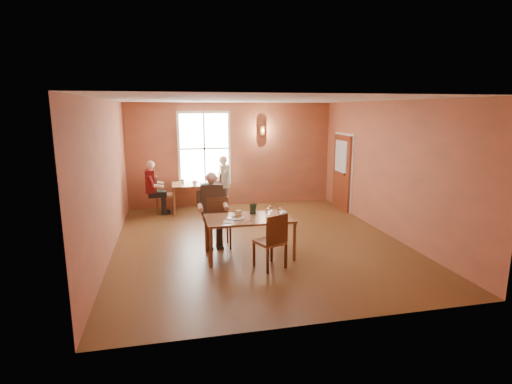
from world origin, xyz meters
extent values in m
cube|color=brown|center=(0.00, 0.00, 0.00)|extent=(6.00, 7.00, 0.01)
cube|color=brown|center=(0.00, 3.50, 1.50)|extent=(6.00, 0.04, 3.00)
cube|color=brown|center=(0.00, -3.50, 1.50)|extent=(6.00, 0.04, 3.00)
cube|color=brown|center=(-3.00, 0.00, 1.50)|extent=(0.04, 7.00, 3.00)
cube|color=brown|center=(3.00, 0.00, 1.50)|extent=(0.04, 7.00, 3.00)
cube|color=white|center=(0.00, 0.00, 3.00)|extent=(6.00, 7.00, 0.04)
cube|color=white|center=(-0.80, 3.45, 1.70)|extent=(1.36, 0.10, 1.96)
cube|color=maroon|center=(2.94, 2.30, 1.05)|extent=(0.12, 1.04, 2.10)
cylinder|color=brown|center=(0.90, 3.40, 2.20)|extent=(0.16, 0.16, 0.28)
cylinder|color=white|center=(-0.62, -0.85, 0.80)|extent=(0.36, 0.36, 0.04)
cube|color=tan|center=(-0.57, -0.80, 0.84)|extent=(0.12, 0.11, 0.12)
cube|color=#203424|center=(-0.24, -0.59, 0.88)|extent=(0.14, 0.11, 0.21)
cube|color=#B9B8C8|center=(-0.45, -1.10, 0.78)|extent=(0.21, 0.13, 0.00)
cube|color=white|center=(-0.80, -1.07, 0.78)|extent=(0.23, 0.23, 0.01)
cylinder|color=silver|center=(0.37, -0.59, 0.78)|extent=(0.23, 0.23, 0.01)
cube|color=black|center=(0.22, -1.12, 0.78)|extent=(0.14, 0.10, 0.02)
imported|color=white|center=(-1.15, 2.82, 0.84)|extent=(0.16, 0.16, 0.10)
imported|color=white|center=(-1.46, 3.06, 0.84)|extent=(0.14, 0.14, 0.11)
camera|label=1|loc=(-1.83, -8.07, 2.82)|focal=28.00mm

